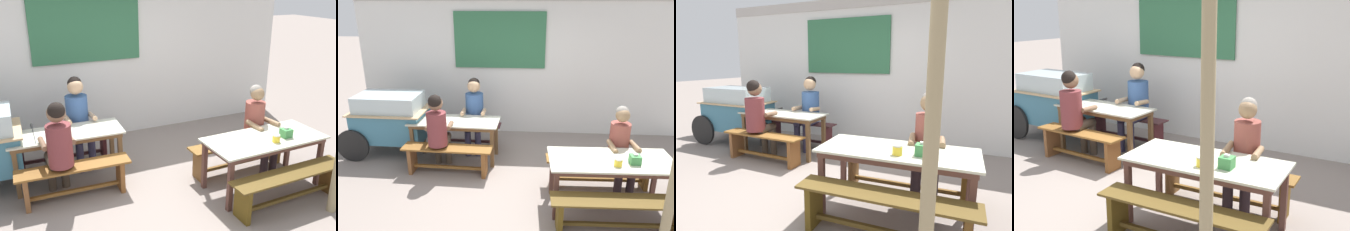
# 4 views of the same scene
# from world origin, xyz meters

# --- Properties ---
(ground_plane) EXTENTS (40.00, 40.00, 0.00)m
(ground_plane) POSITION_xyz_m (0.00, 0.00, 0.00)
(ground_plane) COLOR gray
(backdrop_wall) EXTENTS (6.68, 0.23, 2.85)m
(backdrop_wall) POSITION_xyz_m (-0.01, 2.48, 1.50)
(backdrop_wall) COLOR silver
(backdrop_wall) RESTS_ON ground_plane
(dining_table_far) EXTENTS (1.55, 0.67, 0.73)m
(dining_table_far) POSITION_xyz_m (-1.14, 1.08, 0.64)
(dining_table_far) COLOR beige
(dining_table_far) RESTS_ON ground_plane
(dining_table_near) EXTENTS (1.64, 0.76, 0.73)m
(dining_table_near) POSITION_xyz_m (1.23, -0.19, 0.65)
(dining_table_near) COLOR beige
(dining_table_near) RESTS_ON ground_plane
(bench_far_back) EXTENTS (1.47, 0.34, 0.47)m
(bench_far_back) POSITION_xyz_m (-1.12, 1.61, 0.30)
(bench_far_back) COLOR #4A282B
(bench_far_back) RESTS_ON ground_plane
(bench_far_front) EXTENTS (1.45, 0.36, 0.47)m
(bench_far_front) POSITION_xyz_m (-1.16, 0.55, 0.31)
(bench_far_front) COLOR brown
(bench_far_front) RESTS_ON ground_plane
(bench_near_back) EXTENTS (1.61, 0.33, 0.47)m
(bench_near_back) POSITION_xyz_m (1.21, 0.34, 0.31)
(bench_near_back) COLOR brown
(bench_near_back) RESTS_ON ground_plane
(bench_near_front) EXTENTS (1.65, 0.36, 0.47)m
(bench_near_front) POSITION_xyz_m (1.24, -0.72, 0.31)
(bench_near_front) COLOR brown
(bench_near_front) RESTS_ON ground_plane
(food_cart) EXTENTS (1.67, 0.88, 1.12)m
(food_cart) POSITION_xyz_m (-2.36, 1.25, 0.67)
(food_cart) COLOR teal
(food_cart) RESTS_ON ground_plane
(person_left_back_turned) EXTENTS (0.44, 0.55, 1.34)m
(person_left_back_turned) POSITION_xyz_m (-1.30, 0.62, 0.77)
(person_left_back_turned) COLOR #493D32
(person_left_back_turned) RESTS_ON ground_plane
(person_right_near_table) EXTENTS (0.42, 0.56, 1.28)m
(person_right_near_table) POSITION_xyz_m (1.46, 0.26, 0.72)
(person_right_near_table) COLOR #2A1E22
(person_right_near_table) RESTS_ON ground_plane
(person_center_facing) EXTENTS (0.45, 0.59, 1.35)m
(person_center_facing) POSITION_xyz_m (-0.87, 1.53, 0.78)
(person_center_facing) COLOR #32304D
(person_center_facing) RESTS_ON ground_plane
(tissue_box) EXTENTS (0.13, 0.13, 0.14)m
(tissue_box) POSITION_xyz_m (1.50, -0.28, 0.78)
(tissue_box) COLOR #3E8946
(tissue_box) RESTS_ON dining_table_near
(condiment_jar) EXTENTS (0.10, 0.10, 0.10)m
(condiment_jar) POSITION_xyz_m (1.27, -0.36, 0.78)
(condiment_jar) COLOR yellow
(condiment_jar) RESTS_ON dining_table_near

